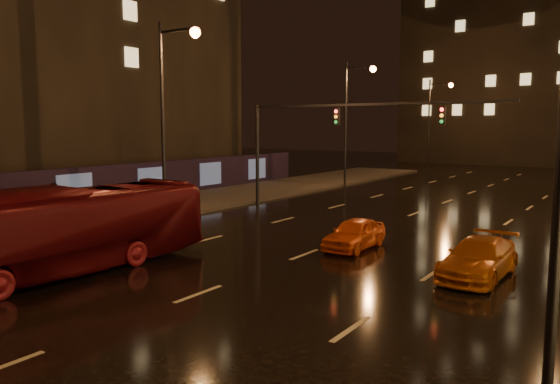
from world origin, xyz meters
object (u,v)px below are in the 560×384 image
taxi_near (354,234)px  bus_red (64,231)px  pedestrian_b (56,201)px  taxi_far (479,258)px

taxi_near → bus_red: bearing=-126.7°
taxi_near → pedestrian_b: size_ratio=1.95×
taxi_near → taxi_far: bearing=-16.8°
taxi_far → pedestrian_b: 21.02m
taxi_far → pedestrian_b: (-20.97, -1.38, 0.45)m
taxi_near → taxi_far: 5.45m
taxi_near → taxi_far: size_ratio=0.83×
taxi_far → pedestrian_b: size_ratio=2.35×
bus_red → taxi_near: (6.38, 8.79, -0.85)m
bus_red → taxi_near: bearing=56.8°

